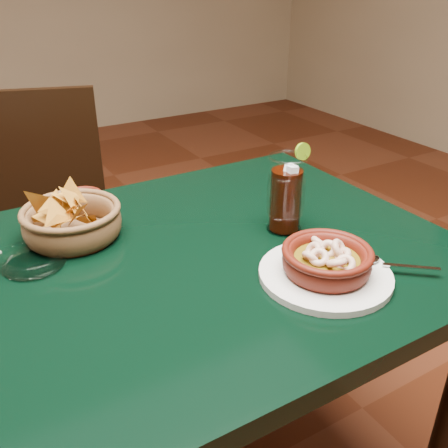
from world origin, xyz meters
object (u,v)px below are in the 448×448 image
dining_table (159,307)px  shrimp_plate (327,263)px  chip_basket (72,221)px  cola_drink (286,195)px  dining_chair (42,234)px

dining_table → shrimp_plate: shrimp_plate is taller
chip_basket → dining_table: bearing=-61.8°
chip_basket → cola_drink: 0.45m
dining_chair → cola_drink: cola_drink is taller
dining_table → cola_drink: (0.30, -0.01, 0.18)m
dining_chair → cola_drink: (0.39, -0.71, 0.32)m
dining_chair → chip_basket: (-0.01, -0.52, 0.27)m
dining_table → cola_drink: cola_drink is taller
dining_chair → chip_basket: dining_chair is taller
dining_table → cola_drink: 0.35m
dining_table → chip_basket: bearing=118.2°
shrimp_plate → cola_drink: 0.20m
shrimp_plate → cola_drink: bearing=75.6°
dining_table → chip_basket: 0.25m
shrimp_plate → cola_drink: (0.05, 0.19, 0.05)m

